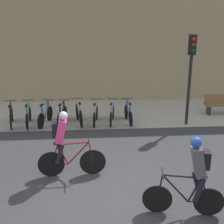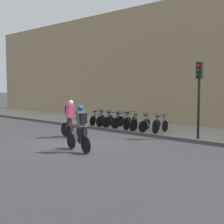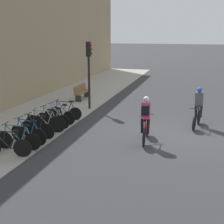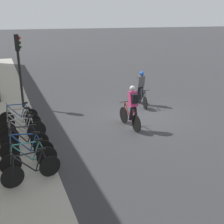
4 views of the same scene
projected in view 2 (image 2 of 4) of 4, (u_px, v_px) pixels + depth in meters
The scene contains 14 objects.
ground at pixel (73, 144), 13.22m from camera, with size 200.00×200.00×0.00m, color #333335.
kerb_strip at pixel (162, 128), 18.15m from camera, with size 44.00×4.50×0.01m, color #A39E93.
building_facade at pixel (186, 62), 19.68m from camera, with size 44.00×0.60×8.01m, color #9E8966.
cyclist_pink at pixel (71, 118), 14.80m from camera, with size 1.80×0.46×1.79m.
cyclist_grey at pixel (81, 127), 11.57m from camera, with size 1.68×0.54×1.76m.
parked_bike_0 at pixel (97, 119), 19.61m from camera, with size 0.51×1.63×0.94m.
parked_bike_1 at pixel (105, 120), 19.15m from camera, with size 0.46×1.68×0.95m.
parked_bike_2 at pixel (113, 121), 18.69m from camera, with size 0.50×1.65×0.95m.
parked_bike_3 at pixel (122, 122), 18.23m from camera, with size 0.46×1.58×0.94m.
parked_bike_4 at pixel (131, 122), 17.77m from camera, with size 0.49×1.68×0.99m.
parked_bike_5 at pixel (140, 123), 17.32m from camera, with size 0.46×1.64×0.94m.
parked_bike_6 at pixel (150, 124), 16.86m from camera, with size 0.46×1.62×0.94m.
parked_bike_7 at pixel (160, 126), 16.40m from camera, with size 0.46×1.59×0.94m.
traffic_light_pole at pixel (199, 86), 14.35m from camera, with size 0.26×0.30×3.56m.
Camera 2 is at (10.12, -8.43, 2.46)m, focal length 50.00 mm.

